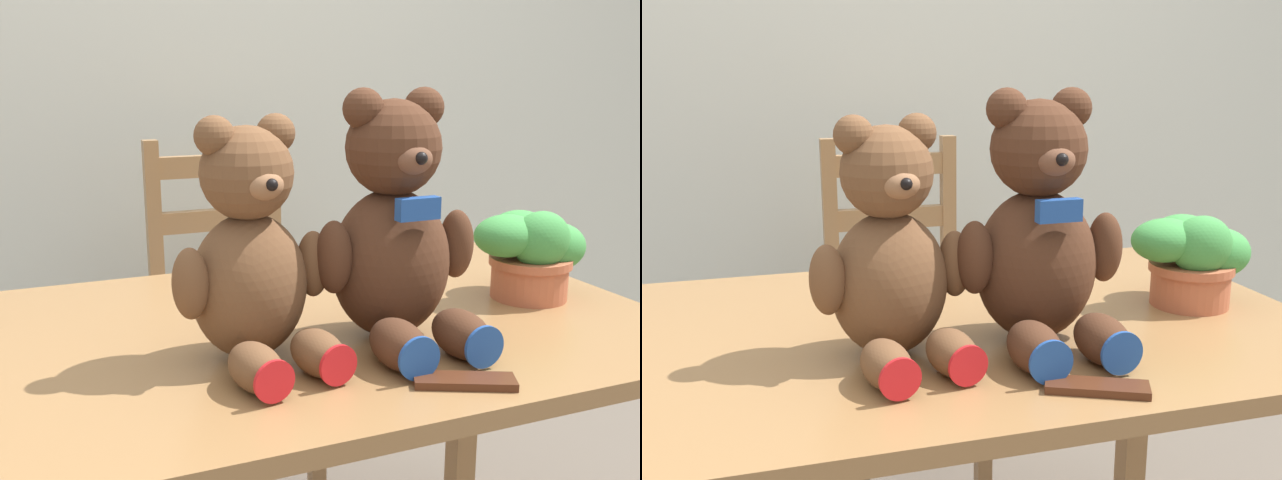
% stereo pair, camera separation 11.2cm
% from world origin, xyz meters
% --- Properties ---
extents(wall_back, '(8.00, 0.04, 2.60)m').
position_xyz_m(wall_back, '(0.00, 1.55, 1.30)').
color(wall_back, silver).
rests_on(wall_back, ground_plane).
extents(dining_table, '(1.31, 0.82, 0.71)m').
position_xyz_m(dining_table, '(0.00, 0.41, 0.61)').
color(dining_table, olive).
rests_on(dining_table, ground_plane).
extents(wooden_chair_behind, '(0.38, 0.39, 0.96)m').
position_xyz_m(wooden_chair_behind, '(0.06, 1.12, 0.46)').
color(wooden_chair_behind, '#997047').
rests_on(wooden_chair_behind, ground_plane).
extents(teddy_bear_left, '(0.26, 0.28, 0.37)m').
position_xyz_m(teddy_bear_left, '(-0.11, 0.29, 0.87)').
color(teddy_bear_left, brown).
rests_on(teddy_bear_left, dining_table).
extents(teddy_bear_right, '(0.29, 0.28, 0.41)m').
position_xyz_m(teddy_bear_right, '(0.13, 0.29, 0.88)').
color(teddy_bear_right, '#472819').
rests_on(teddy_bear_right, dining_table).
extents(potted_plant, '(0.24, 0.18, 0.18)m').
position_xyz_m(potted_plant, '(0.48, 0.38, 0.80)').
color(potted_plant, '#B25B3D').
rests_on(potted_plant, dining_table).
extents(chocolate_bar, '(0.15, 0.10, 0.01)m').
position_xyz_m(chocolate_bar, '(0.13, 0.08, 0.71)').
color(chocolate_bar, '#472314').
rests_on(chocolate_bar, dining_table).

